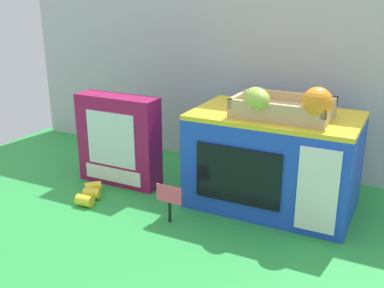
{
  "coord_description": "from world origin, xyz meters",
  "views": [
    {
      "loc": [
        0.52,
        -1.07,
        0.57
      ],
      "look_at": [
        -0.02,
        0.01,
        0.15
      ],
      "focal_mm": 42.85,
      "sensor_mm": 36.0,
      "label": 1
    }
  ],
  "objects_px": {
    "price_sign": "(169,198)",
    "loose_toy_banana": "(90,194)",
    "toy_microwave": "(273,160)",
    "food_groups_crate": "(285,107)",
    "cookie_set_box": "(119,140)"
  },
  "relations": [
    {
      "from": "food_groups_crate",
      "to": "price_sign",
      "type": "relative_size",
      "value": 2.47
    },
    {
      "from": "food_groups_crate",
      "to": "cookie_set_box",
      "type": "relative_size",
      "value": 0.92
    },
    {
      "from": "toy_microwave",
      "to": "loose_toy_banana",
      "type": "distance_m",
      "value": 0.52
    },
    {
      "from": "cookie_set_box",
      "to": "price_sign",
      "type": "height_order",
      "value": "cookie_set_box"
    },
    {
      "from": "price_sign",
      "to": "loose_toy_banana",
      "type": "height_order",
      "value": "price_sign"
    },
    {
      "from": "price_sign",
      "to": "food_groups_crate",
      "type": "bearing_deg",
      "value": 37.15
    },
    {
      "from": "cookie_set_box",
      "to": "price_sign",
      "type": "xyz_separation_m",
      "value": [
        0.26,
        -0.15,
        -0.07
      ]
    },
    {
      "from": "toy_microwave",
      "to": "cookie_set_box",
      "type": "bearing_deg",
      "value": -172.37
    },
    {
      "from": "toy_microwave",
      "to": "price_sign",
      "type": "distance_m",
      "value": 0.3
    },
    {
      "from": "toy_microwave",
      "to": "cookie_set_box",
      "type": "height_order",
      "value": "cookie_set_box"
    },
    {
      "from": "food_groups_crate",
      "to": "loose_toy_banana",
      "type": "bearing_deg",
      "value": -162.26
    },
    {
      "from": "food_groups_crate",
      "to": "loose_toy_banana",
      "type": "relative_size",
      "value": 1.98
    },
    {
      "from": "toy_microwave",
      "to": "price_sign",
      "type": "relative_size",
      "value": 4.26
    },
    {
      "from": "toy_microwave",
      "to": "food_groups_crate",
      "type": "xyz_separation_m",
      "value": [
        0.03,
        -0.04,
        0.16
      ]
    },
    {
      "from": "toy_microwave",
      "to": "loose_toy_banana",
      "type": "bearing_deg",
      "value": -156.85
    }
  ]
}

